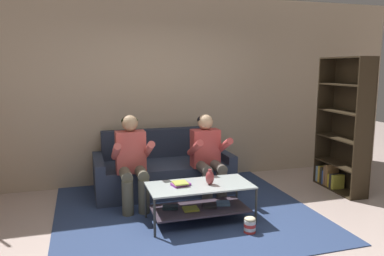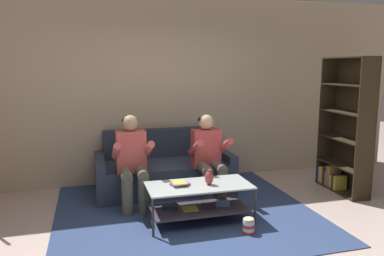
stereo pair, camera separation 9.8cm
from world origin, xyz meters
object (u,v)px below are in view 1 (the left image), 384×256
Objects in this scene: person_seated_left at (132,158)px; popcorn_tub at (250,225)px; vase at (210,177)px; person_seated_right at (208,154)px; bookshelf at (343,135)px; coffee_table at (200,197)px; book_stack at (181,184)px; couch at (162,171)px.

popcorn_tub is at bearing -46.28° from person_seated_left.
vase is 0.69m from popcorn_tub.
popcorn_tub is at bearing -54.22° from vase.
popcorn_tub is (0.08, -1.16, -0.54)m from person_seated_right.
popcorn_tub is (-1.96, -1.00, -0.72)m from bookshelf.
coffee_table is 0.66m from popcorn_tub.
coffee_table is 0.27m from vase.
vase is 0.35m from book_stack.
coffee_table is at bearing -45.50° from person_seated_left.
person_seated_right is 0.96× the size of coffee_table.
popcorn_tub is (0.65, -0.50, -0.38)m from book_stack.
person_seated_left is at bearing 176.95° from bookshelf.
person_seated_left is at bearing 133.72° from popcorn_tub.
book_stack is at bearing 142.63° from popcorn_tub.
person_seated_left reaches higher than vase.
bookshelf is (2.61, 0.51, 0.34)m from book_stack.
book_stack is at bearing 169.66° from vase.
vase is at bearing -165.99° from bookshelf.
bookshelf reaches higher than couch.
person_seated_left is at bearing 137.63° from vase.
person_seated_right is 2.06m from bookshelf.
popcorn_tub is at bearing -70.77° from couch.
vase is (0.29, -1.28, 0.25)m from couch.
person_seated_right reaches higher than vase.
person_seated_right is at bearing -47.19° from couch.
bookshelf is (2.56, -0.72, 0.53)m from couch.
coffee_table is at bearing -7.64° from book_stack.
couch reaches higher than book_stack.
vase is at bearing 125.78° from popcorn_tub.
couch is 0.84m from person_seated_right.
person_seated_left is 1.09m from vase.
coffee_table is at bearing -167.36° from bookshelf.
vase reaches higher than book_stack.
couch is at bearing 97.82° from coffee_table.
person_seated_left reaches higher than couch.
bookshelf is at bearing -4.51° from person_seated_right.
person_seated_left is at bearing 134.50° from coffee_table.
vase is 2.36m from bookshelf.
coffee_table is at bearing 164.55° from vase.
couch is 1.00× the size of bookshelf.
book_stack is (-0.56, -0.67, -0.17)m from person_seated_right.
vase is 0.09× the size of bookshelf.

